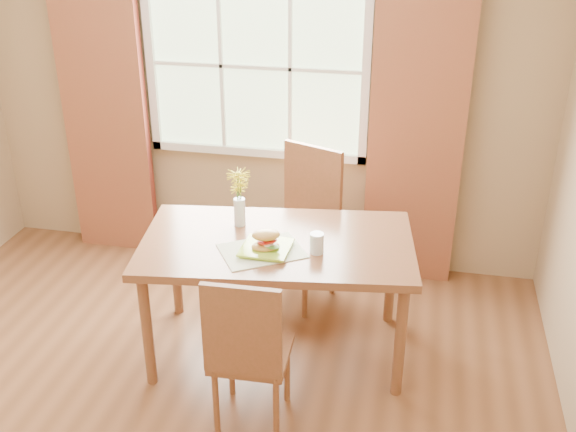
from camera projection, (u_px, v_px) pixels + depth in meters
The scene contains 12 objects.
room at pixel (158, 192), 3.16m from camera, with size 4.24×3.84×2.74m.
window at pixel (256, 67), 4.74m from camera, with size 1.62×0.06×1.32m.
curtain_left at pixel (105, 115), 5.04m from camera, with size 0.65×0.08×2.20m, color maroon.
curtain_right at pixel (416, 136), 4.62m from camera, with size 0.65×0.08×2.20m, color maroon.
dining_table at pixel (277, 253), 3.97m from camera, with size 1.70×1.10×0.77m.
chair_near at pixel (248, 348), 3.43m from camera, with size 0.41×0.41×0.95m.
chair_far at pixel (305, 217), 4.63m from camera, with size 0.59×0.59×1.08m.
placemat at pixel (262, 251), 3.82m from camera, with size 0.45×0.33×0.01m, color silver.
plate at pixel (266, 249), 3.82m from camera, with size 0.27×0.27×0.01m, color #9AC330.
croissant_sandwich at pixel (266, 240), 3.78m from camera, with size 0.19×0.16×0.12m.
water_glass at pixel (317, 244), 3.79m from camera, with size 0.08×0.08×0.12m.
flower_vase at pixel (239, 191), 4.03m from camera, with size 0.15×0.15×0.36m.
Camera 1 is at (1.19, -2.70, 2.63)m, focal length 42.00 mm.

